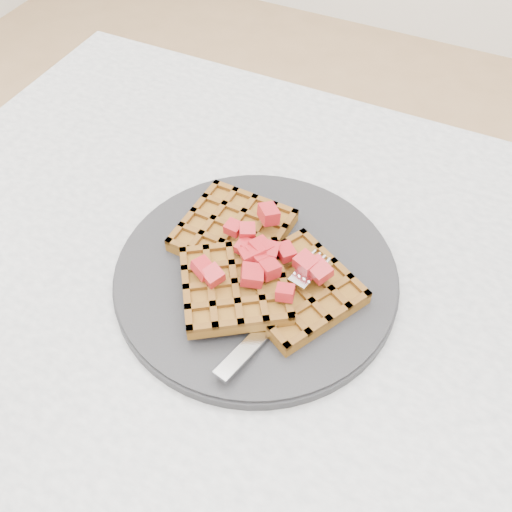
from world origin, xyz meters
name	(u,v)px	position (x,y,z in m)	size (l,w,h in m)	color
table	(342,399)	(0.00, 0.00, 0.64)	(1.20, 0.80, 0.75)	silver
plate	(256,275)	(-0.13, 0.04, 0.76)	(0.31, 0.31, 0.02)	black
waffles	(255,266)	(-0.13, 0.03, 0.78)	(0.23, 0.21, 0.03)	brown
strawberry_pile	(256,247)	(-0.13, 0.04, 0.80)	(0.15, 0.15, 0.02)	maroon
fork	(281,311)	(-0.08, -0.01, 0.77)	(0.02, 0.18, 0.02)	silver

